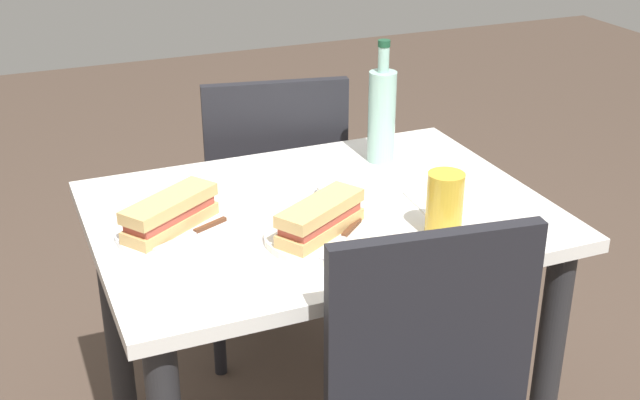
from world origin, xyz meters
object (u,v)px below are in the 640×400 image
plate_near (320,236)px  plate_far (172,232)px  beer_glass (445,205)px  water_bottle (382,114)px  chair_near (273,198)px  knife_far (195,232)px  baguette_sandwich_near (320,218)px  dining_table (320,264)px  baguette_sandwich_far (170,213)px  knife_near (344,236)px  olive_bowl (338,191)px

plate_near → plate_far: 0.30m
beer_glass → water_bottle: bearing=-98.7°
water_bottle → chair_near: bearing=-65.8°
beer_glass → knife_far: bearing=-20.1°
plate_far → baguette_sandwich_near: bearing=153.8°
baguette_sandwich_near → knife_far: size_ratio=1.26×
dining_table → chair_near: (-0.08, -0.55, -0.09)m
plate_near → plate_far: bearing=-26.2°
baguette_sandwich_far → knife_far: baguette_sandwich_far is taller
dining_table → water_bottle: size_ratio=3.23×
plate_near → knife_near: size_ratio=1.59×
baguette_sandwich_far → knife_far: size_ratio=1.29×
plate_near → knife_far: 0.25m
plate_near → olive_bowl: (-0.11, -0.17, 0.01)m
knife_near → knife_far: 0.29m
baguette_sandwich_far → beer_glass: (-0.50, 0.21, 0.02)m
plate_near → knife_far: bearing=-22.4°
knife_near → baguette_sandwich_near: bearing=-45.7°
plate_far → olive_bowl: (-0.38, -0.04, 0.01)m
dining_table → knife_near: (0.02, 0.17, 0.15)m
olive_bowl → chair_near: bearing=-92.7°
plate_far → beer_glass: size_ratio=1.68×
dining_table → chair_near: chair_near is taller
chair_near → water_bottle: water_bottle is taller
baguette_sandwich_far → knife_far: bearing=136.3°
baguette_sandwich_near → dining_table: bearing=-112.3°
baguette_sandwich_far → knife_far: 0.06m
knife_far → plate_far: bearing=-43.7°
baguette_sandwich_near → water_bottle: bearing=-131.8°
knife_near → beer_glass: (-0.20, 0.04, 0.05)m
knife_far → chair_near: bearing=-121.8°
baguette_sandwich_near → olive_bowl: 0.21m
knife_near → water_bottle: water_bottle is taller
plate_far → dining_table: bearing=-179.5°
knife_near → knife_far: size_ratio=0.84×
dining_table → baguette_sandwich_far: baguette_sandwich_far is taller
chair_near → plate_far: 0.72m
water_bottle → beer_glass: 0.41m
knife_near → baguette_sandwich_far: baguette_sandwich_far is taller
knife_far → baguette_sandwich_near: bearing=157.6°
plate_far → knife_far: 0.05m
plate_near → beer_glass: beer_glass is taller
dining_table → baguette_sandwich_near: 0.23m
dining_table → olive_bowl: bearing=-146.9°
chair_near → beer_glass: size_ratio=6.55×
dining_table → knife_far: bearing=8.0°
plate_far → baguette_sandwich_far: (0.00, 0.00, 0.04)m
dining_table → baguette_sandwich_far: 0.37m
plate_near → olive_bowl: 0.21m
plate_near → water_bottle: bearing=-131.8°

